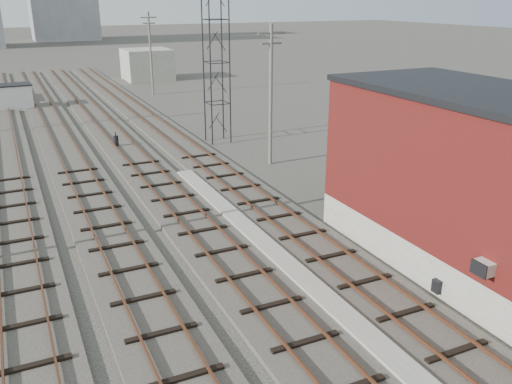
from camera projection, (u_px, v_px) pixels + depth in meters
ground at (92, 96)px, 60.94m from camera, size 320.00×320.00×0.00m
track_right at (166, 133)px, 44.01m from camera, size 3.20×90.00×0.39m
track_mid_right at (116, 138)px, 42.41m from camera, size 3.20×90.00×0.39m
track_mid_left at (63, 143)px, 40.82m from camera, size 3.20×90.00×0.39m
track_left at (5, 149)px, 39.23m from camera, size 3.20×90.00×0.39m
platform_curb at (291, 270)px, 21.90m from camera, size 0.90×28.00×0.26m
brick_building at (470, 179)px, 21.79m from camera, size 6.54×12.20×7.22m
lattice_tower at (216, 41)px, 39.28m from camera, size 1.60×1.60×15.00m
utility_pole_right_a at (271, 92)px, 34.63m from camera, size 1.80×0.24×9.00m
utility_pole_right_b at (151, 51)px, 60.19m from camera, size 1.80×0.24×9.00m
shed_right at (147, 64)px, 72.36m from camera, size 6.00×6.00×4.00m
switch_stand at (116, 141)px, 39.69m from camera, size 0.34×0.34×1.15m
site_trailer at (0, 98)px, 52.80m from camera, size 6.01×2.83×2.48m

